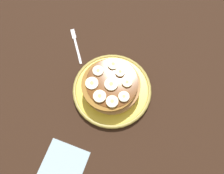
% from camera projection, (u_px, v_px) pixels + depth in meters
% --- Properties ---
extents(ground_plane, '(1.40, 1.40, 0.03)m').
position_uv_depth(ground_plane, '(112.00, 93.00, 0.68)').
color(ground_plane, black).
extents(plate, '(0.23, 0.23, 0.02)m').
position_uv_depth(plate, '(112.00, 90.00, 0.66)').
color(plate, yellow).
rests_on(plate, ground_plane).
extents(pancake_stack, '(0.16, 0.16, 0.05)m').
position_uv_depth(pancake_stack, '(112.00, 87.00, 0.62)').
color(pancake_stack, tan).
rests_on(pancake_stack, plate).
extents(banana_slice_0, '(0.04, 0.04, 0.01)m').
position_uv_depth(banana_slice_0, '(111.00, 84.00, 0.60)').
color(banana_slice_0, '#EEE7C1').
rests_on(banana_slice_0, pancake_stack).
extents(banana_slice_1, '(0.03, 0.03, 0.01)m').
position_uv_depth(banana_slice_1, '(127.00, 82.00, 0.60)').
color(banana_slice_1, '#FBEFB7').
rests_on(banana_slice_1, pancake_stack).
extents(banana_slice_2, '(0.03, 0.03, 0.01)m').
position_uv_depth(banana_slice_2, '(98.00, 71.00, 0.61)').
color(banana_slice_2, '#F8E6B9').
rests_on(banana_slice_2, pancake_stack).
extents(banana_slice_3, '(0.03, 0.03, 0.01)m').
position_uv_depth(banana_slice_3, '(92.00, 83.00, 0.60)').
color(banana_slice_3, '#F5E7C1').
rests_on(banana_slice_3, pancake_stack).
extents(banana_slice_4, '(0.03, 0.03, 0.01)m').
position_uv_depth(banana_slice_4, '(100.00, 96.00, 0.58)').
color(banana_slice_4, '#F5EABA').
rests_on(banana_slice_4, pancake_stack).
extents(banana_slice_5, '(0.03, 0.03, 0.01)m').
position_uv_depth(banana_slice_5, '(124.00, 97.00, 0.58)').
color(banana_slice_5, '#EDEEC4').
rests_on(banana_slice_5, pancake_stack).
extents(banana_slice_6, '(0.03, 0.03, 0.01)m').
position_uv_depth(banana_slice_6, '(113.00, 64.00, 0.62)').
color(banana_slice_6, '#F2EEC0').
rests_on(banana_slice_6, pancake_stack).
extents(banana_slice_7, '(0.03, 0.03, 0.01)m').
position_uv_depth(banana_slice_7, '(112.00, 102.00, 0.58)').
color(banana_slice_7, '#F1EBB8').
rests_on(banana_slice_7, pancake_stack).
extents(banana_slice_8, '(0.03, 0.03, 0.01)m').
position_uv_depth(banana_slice_8, '(120.00, 72.00, 0.61)').
color(banana_slice_8, '#FBF0C4').
rests_on(banana_slice_8, pancake_stack).
extents(napkin, '(0.11, 0.11, 0.00)m').
position_uv_depth(napkin, '(63.00, 165.00, 0.59)').
color(napkin, '#99B2BF').
rests_on(napkin, ground_plane).
extents(fork, '(0.08, 0.11, 0.01)m').
position_uv_depth(fork, '(76.00, 44.00, 0.72)').
color(fork, silver).
rests_on(fork, ground_plane).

